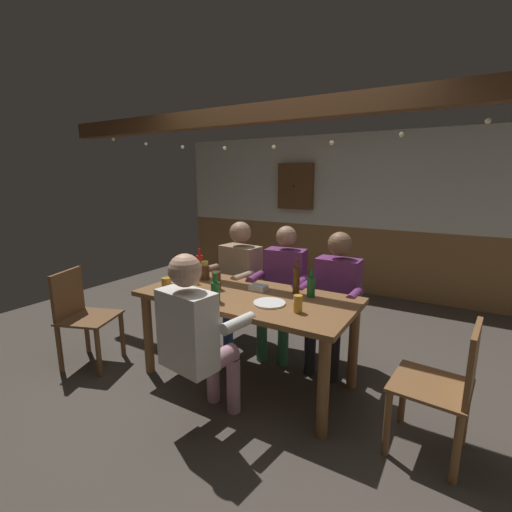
# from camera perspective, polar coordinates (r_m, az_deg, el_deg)

# --- Properties ---
(ground_plane) EXTENTS (7.03, 7.03, 0.00)m
(ground_plane) POSITION_cam_1_polar(r_m,az_deg,el_deg) (3.29, -1.48, -18.79)
(ground_plane) COLOR #423A33
(back_wall_upper) EXTENTS (5.86, 0.12, 1.34)m
(back_wall_upper) POSITION_cam_1_polar(r_m,az_deg,el_deg) (5.56, 15.36, 11.34)
(back_wall_upper) COLOR beige
(back_wall_wainscot) EXTENTS (5.86, 0.12, 0.98)m
(back_wall_wainscot) POSITION_cam_1_polar(r_m,az_deg,el_deg) (5.69, 14.70, -0.41)
(back_wall_wainscot) COLOR brown
(back_wall_wainscot) RESTS_ON ground_plane
(ceiling_beam) EXTENTS (5.27, 0.14, 0.16)m
(ceiling_beam) POSITION_cam_1_polar(r_m,az_deg,el_deg) (3.30, 3.29, 21.75)
(ceiling_beam) COLOR brown
(dining_table) EXTENTS (1.77, 0.85, 0.76)m
(dining_table) POSITION_cam_1_polar(r_m,az_deg,el_deg) (3.01, -1.48, -8.06)
(dining_table) COLOR brown
(dining_table) RESTS_ON ground_plane
(person_0) EXTENTS (0.58, 0.56, 1.25)m
(person_0) POSITION_cam_1_polar(r_m,az_deg,el_deg) (3.80, -3.05, -3.02)
(person_0) COLOR #997F60
(person_0) RESTS_ON ground_plane
(person_1) EXTENTS (0.56, 0.55, 1.24)m
(person_1) POSITION_cam_1_polar(r_m,az_deg,el_deg) (3.53, 4.28, -4.55)
(person_1) COLOR #6B2D66
(person_1) RESTS_ON ground_plane
(person_2) EXTENTS (0.53, 0.53, 1.23)m
(person_2) POSITION_cam_1_polar(r_m,az_deg,el_deg) (3.34, 12.33, -5.83)
(person_2) COLOR #6B2D66
(person_2) RESTS_ON ground_plane
(person_3) EXTENTS (0.56, 0.55, 1.23)m
(person_3) POSITION_cam_1_polar(r_m,az_deg,el_deg) (2.50, -9.52, -11.84)
(person_3) COLOR silver
(person_3) RESTS_ON ground_plane
(chair_empty_near_right) EXTENTS (0.57, 0.57, 0.88)m
(chair_empty_near_right) POSITION_cam_1_polar(r_m,az_deg,el_deg) (3.70, -25.81, -8.30)
(chair_empty_near_right) COLOR brown
(chair_empty_near_right) RESTS_ON ground_plane
(chair_empty_near_left) EXTENTS (0.48, 0.48, 0.88)m
(chair_empty_near_left) POSITION_cam_1_polar(r_m,az_deg,el_deg) (2.57, 27.75, -17.67)
(chair_empty_near_left) COLOR brown
(chair_empty_near_left) RESTS_ON ground_plane
(table_candle) EXTENTS (0.04, 0.04, 0.08)m
(table_candle) POSITION_cam_1_polar(r_m,az_deg,el_deg) (3.28, -9.26, -3.75)
(table_candle) COLOR #F9E08C
(table_candle) RESTS_ON dining_table
(condiment_caddy) EXTENTS (0.14, 0.10, 0.05)m
(condiment_caddy) POSITION_cam_1_polar(r_m,az_deg,el_deg) (3.06, 0.38, -5.04)
(condiment_caddy) COLOR #B2B7BC
(condiment_caddy) RESTS_ON dining_table
(plate_0) EXTENTS (0.21, 0.21, 0.01)m
(plate_0) POSITION_cam_1_polar(r_m,az_deg,el_deg) (3.40, -11.97, -3.85)
(plate_0) COLOR white
(plate_0) RESTS_ON dining_table
(plate_1) EXTENTS (0.24, 0.24, 0.01)m
(plate_1) POSITION_cam_1_polar(r_m,az_deg,el_deg) (2.76, 2.12, -7.43)
(plate_1) COLOR white
(plate_1) RESTS_ON dining_table
(bottle_0) EXTENTS (0.07, 0.07, 0.22)m
(bottle_0) POSITION_cam_1_polar(r_m,az_deg,el_deg) (2.92, 8.69, -4.74)
(bottle_0) COLOR #195923
(bottle_0) RESTS_ON dining_table
(bottle_1) EXTENTS (0.06, 0.06, 0.29)m
(bottle_1) POSITION_cam_1_polar(r_m,az_deg,el_deg) (2.99, 6.38, -3.70)
(bottle_1) COLOR #593314
(bottle_1) RESTS_ON dining_table
(bottle_2) EXTENTS (0.07, 0.07, 0.24)m
(bottle_2) POSITION_cam_1_polar(r_m,az_deg,el_deg) (3.68, -8.90, -1.14)
(bottle_2) COLOR red
(bottle_2) RESTS_ON dining_table
(bottle_3) EXTENTS (0.07, 0.07, 0.23)m
(bottle_3) POSITION_cam_1_polar(r_m,az_deg,el_deg) (2.80, -6.41, -5.42)
(bottle_3) COLOR #195923
(bottle_3) RESTS_ON dining_table
(pint_glass_0) EXTENTS (0.06, 0.06, 0.12)m
(pint_glass_0) POSITION_cam_1_polar(r_m,az_deg,el_deg) (2.60, 6.63, -7.49)
(pint_glass_0) COLOR gold
(pint_glass_0) RESTS_ON dining_table
(pint_glass_1) EXTENTS (0.08, 0.08, 0.12)m
(pint_glass_1) POSITION_cam_1_polar(r_m,az_deg,el_deg) (3.13, -13.90, -4.38)
(pint_glass_1) COLOR gold
(pint_glass_1) RESTS_ON dining_table
(pint_glass_2) EXTENTS (0.08, 0.08, 0.15)m
(pint_glass_2) POSITION_cam_1_polar(r_m,az_deg,el_deg) (3.11, -6.29, -3.84)
(pint_glass_2) COLOR #4C2D19
(pint_glass_2) RESTS_ON dining_table
(pint_glass_3) EXTENTS (0.07, 0.07, 0.13)m
(pint_glass_3) POSITION_cam_1_polar(r_m,az_deg,el_deg) (3.41, -7.96, -2.68)
(pint_glass_3) COLOR #4C2D19
(pint_glass_3) RESTS_ON dining_table
(pint_glass_4) EXTENTS (0.07, 0.07, 0.14)m
(pint_glass_4) POSITION_cam_1_polar(r_m,az_deg,el_deg) (2.93, -10.22, -5.10)
(pint_glass_4) COLOR #E5C64C
(pint_glass_4) RESTS_ON dining_table
(pint_glass_5) EXTENTS (0.07, 0.07, 0.15)m
(pint_glass_5) POSITION_cam_1_polar(r_m,az_deg,el_deg) (3.52, -8.12, -2.02)
(pint_glass_5) COLOR #E5C64C
(pint_glass_5) RESTS_ON dining_table
(wall_dart_cabinet) EXTENTS (0.56, 0.15, 0.70)m
(wall_dart_cabinet) POSITION_cam_1_polar(r_m,az_deg,el_deg) (5.75, 6.26, 10.87)
(wall_dart_cabinet) COLOR brown
(string_lights) EXTENTS (4.14, 0.04, 0.21)m
(string_lights) POSITION_cam_1_polar(r_m,az_deg,el_deg) (3.22, 2.81, 18.05)
(string_lights) COLOR #F9EAB2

